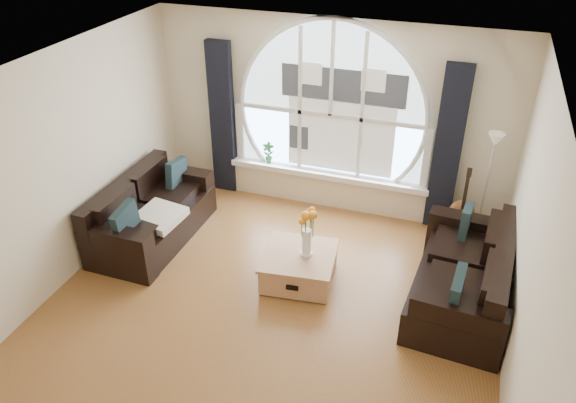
# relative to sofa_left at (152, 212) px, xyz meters

# --- Properties ---
(ground) EXTENTS (5.00, 5.50, 0.01)m
(ground) POSITION_rel_sofa_left_xyz_m (1.96, -1.08, -0.40)
(ground) COLOR brown
(ground) RESTS_ON ground
(ceiling) EXTENTS (5.00, 5.50, 0.01)m
(ceiling) POSITION_rel_sofa_left_xyz_m (1.96, -1.08, 2.30)
(ceiling) COLOR silver
(ceiling) RESTS_ON ground
(wall_back) EXTENTS (5.00, 0.01, 2.70)m
(wall_back) POSITION_rel_sofa_left_xyz_m (1.96, 1.67, 0.95)
(wall_back) COLOR beige
(wall_back) RESTS_ON ground
(wall_left) EXTENTS (0.01, 5.50, 2.70)m
(wall_left) POSITION_rel_sofa_left_xyz_m (-0.54, -1.08, 0.95)
(wall_left) COLOR beige
(wall_left) RESTS_ON ground
(wall_right) EXTENTS (0.01, 5.50, 2.70)m
(wall_right) POSITION_rel_sofa_left_xyz_m (4.46, -1.08, 0.95)
(wall_right) COLOR beige
(wall_right) RESTS_ON ground
(attic_slope) EXTENTS (0.92, 5.50, 0.72)m
(attic_slope) POSITION_rel_sofa_left_xyz_m (4.16, -1.08, 1.95)
(attic_slope) COLOR silver
(attic_slope) RESTS_ON ground
(arched_window) EXTENTS (2.60, 0.06, 2.15)m
(arched_window) POSITION_rel_sofa_left_xyz_m (1.96, 1.64, 1.23)
(arched_window) COLOR silver
(arched_window) RESTS_ON wall_back
(window_sill) EXTENTS (2.90, 0.22, 0.08)m
(window_sill) POSITION_rel_sofa_left_xyz_m (1.96, 1.57, 0.11)
(window_sill) COLOR white
(window_sill) RESTS_ON wall_back
(window_frame) EXTENTS (2.76, 0.08, 2.15)m
(window_frame) POSITION_rel_sofa_left_xyz_m (1.96, 1.61, 1.23)
(window_frame) COLOR white
(window_frame) RESTS_ON wall_back
(neighbor_house) EXTENTS (1.70, 0.02, 1.50)m
(neighbor_house) POSITION_rel_sofa_left_xyz_m (2.11, 1.63, 1.10)
(neighbor_house) COLOR silver
(neighbor_house) RESTS_ON wall_back
(curtain_left) EXTENTS (0.35, 0.12, 2.30)m
(curtain_left) POSITION_rel_sofa_left_xyz_m (0.36, 1.55, 0.75)
(curtain_left) COLOR black
(curtain_left) RESTS_ON ground
(curtain_right) EXTENTS (0.35, 0.12, 2.30)m
(curtain_right) POSITION_rel_sofa_left_xyz_m (3.56, 1.55, 0.75)
(curtain_right) COLOR black
(curtain_right) RESTS_ON ground
(sofa_left) EXTENTS (0.96, 1.88, 0.83)m
(sofa_left) POSITION_rel_sofa_left_xyz_m (0.00, 0.00, 0.00)
(sofa_left) COLOR black
(sofa_left) RESTS_ON ground
(sofa_right) EXTENTS (1.10, 1.97, 0.85)m
(sofa_right) POSITION_rel_sofa_left_xyz_m (3.97, -0.02, 0.00)
(sofa_right) COLOR black
(sofa_right) RESTS_ON ground
(coffee_chest) EXTENTS (0.94, 0.94, 0.42)m
(coffee_chest) POSITION_rel_sofa_left_xyz_m (2.11, -0.22, -0.19)
(coffee_chest) COLOR #A46E48
(coffee_chest) RESTS_ON ground
(throw_blanket) EXTENTS (0.63, 0.63, 0.10)m
(throw_blanket) POSITION_rel_sofa_left_xyz_m (0.23, -0.19, 0.10)
(throw_blanket) COLOR silver
(throw_blanket) RESTS_ON sofa_left
(vase_flowers) EXTENTS (0.24, 0.24, 0.70)m
(vase_flowers) POSITION_rel_sofa_left_xyz_m (2.19, -0.20, 0.37)
(vase_flowers) COLOR white
(vase_flowers) RESTS_ON coffee_chest
(floor_lamp) EXTENTS (0.24, 0.24, 1.60)m
(floor_lamp) POSITION_rel_sofa_left_xyz_m (4.10, 1.24, 0.40)
(floor_lamp) COLOR #B2B2B2
(floor_lamp) RESTS_ON ground
(guitar) EXTENTS (0.37, 0.25, 1.06)m
(guitar) POSITION_rel_sofa_left_xyz_m (3.87, 1.42, 0.13)
(guitar) COLOR brown
(guitar) RESTS_ON ground
(potted_plant) EXTENTS (0.19, 0.15, 0.32)m
(potted_plant) POSITION_rel_sofa_left_xyz_m (1.06, 1.57, 0.31)
(potted_plant) COLOR #1E6023
(potted_plant) RESTS_ON window_sill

